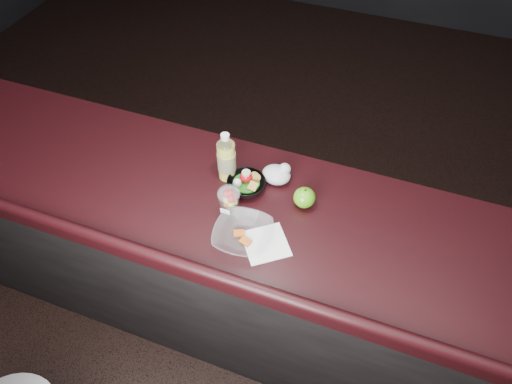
% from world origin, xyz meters
% --- Properties ---
extents(ground, '(8.00, 8.00, 0.00)m').
position_xyz_m(ground, '(0.00, 0.00, 0.00)').
color(ground, black).
rests_on(ground, ground).
extents(room_shell, '(8.00, 8.00, 8.00)m').
position_xyz_m(room_shell, '(0.00, 0.00, 1.83)').
color(room_shell, black).
rests_on(room_shell, ground).
extents(counter, '(4.06, 0.71, 1.02)m').
position_xyz_m(counter, '(0.00, 0.30, 0.51)').
color(counter, black).
rests_on(counter, ground).
extents(lemonade_bottle, '(0.08, 0.08, 0.24)m').
position_xyz_m(lemonade_bottle, '(-0.15, 0.42, 1.12)').
color(lemonade_bottle, gold).
rests_on(lemonade_bottle, counter).
extents(fruit_cup, '(0.09, 0.09, 0.13)m').
position_xyz_m(fruit_cup, '(-0.07, 0.25, 1.09)').
color(fruit_cup, white).
rests_on(fruit_cup, counter).
extents(green_apple, '(0.09, 0.09, 0.09)m').
position_xyz_m(green_apple, '(0.20, 0.38, 1.06)').
color(green_apple, '#27830F').
rests_on(green_apple, counter).
extents(plastic_bag, '(0.12, 0.10, 0.09)m').
position_xyz_m(plastic_bag, '(0.05, 0.47, 1.06)').
color(plastic_bag, silver).
rests_on(plastic_bag, counter).
extents(snack_bowl, '(0.21, 0.21, 0.09)m').
position_xyz_m(snack_bowl, '(-0.05, 0.38, 1.05)').
color(snack_bowl, black).
rests_on(snack_bowl, counter).
extents(takeout_bowl, '(0.24, 0.24, 0.05)m').
position_xyz_m(takeout_bowl, '(0.03, 0.14, 1.05)').
color(takeout_bowl, silver).
rests_on(takeout_bowl, counter).
extents(paper_napkin, '(0.22, 0.22, 0.00)m').
position_xyz_m(paper_napkin, '(0.12, 0.15, 1.02)').
color(paper_napkin, white).
rests_on(paper_napkin, counter).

